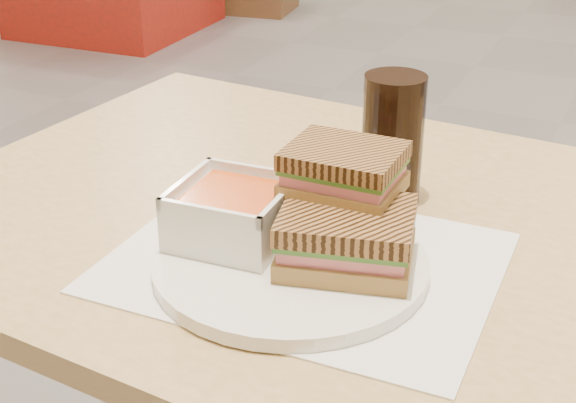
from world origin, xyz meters
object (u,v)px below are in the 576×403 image
at_px(main_table, 420,327).
at_px(soup_bowl, 233,215).
at_px(plate, 290,264).
at_px(panini_lower, 347,237).
at_px(cola_glass, 392,139).

distance_m(main_table, soup_bowl, 0.26).
height_order(plate, soup_bowl, soup_bowl).
height_order(panini_lower, cola_glass, cola_glass).
height_order(plate, panini_lower, panini_lower).
bearing_deg(main_table, soup_bowl, -147.93).
height_order(main_table, soup_bowl, soup_bowl).
distance_m(main_table, cola_glass, 0.22).
distance_m(plate, cola_glass, 0.22).
xyz_separation_m(plate, panini_lower, (0.05, 0.01, 0.04)).
relative_size(main_table, soup_bowl, 10.55).
bearing_deg(cola_glass, main_table, -48.24).
distance_m(soup_bowl, cola_glass, 0.22).
distance_m(soup_bowl, panini_lower, 0.12).
relative_size(main_table, panini_lower, 8.41).
bearing_deg(soup_bowl, plate, -9.91).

